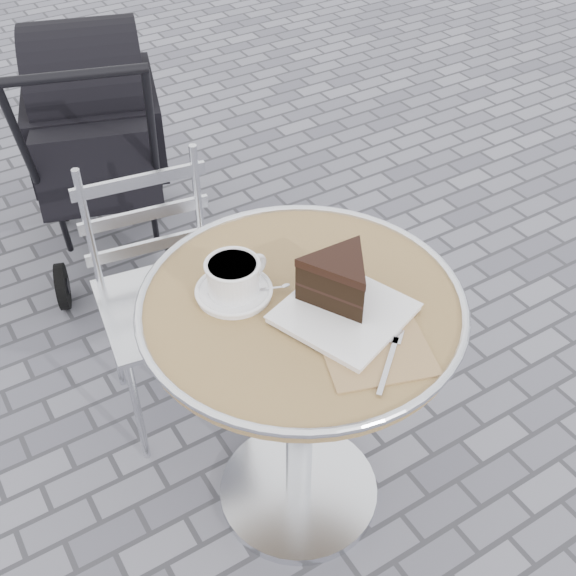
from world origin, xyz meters
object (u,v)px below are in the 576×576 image
cake_plate_set (341,288)px  baby_stroller (98,145)px  cappuccino_set (234,280)px  bistro_chair (156,265)px  cafe_table (301,354)px

cake_plate_set → baby_stroller: size_ratio=0.39×
cappuccino_set → bistro_chair: size_ratio=0.23×
bistro_chair → baby_stroller: 0.83m
cafe_table → bistro_chair: 0.57m
cappuccino_set → bistro_chair: (-0.01, 0.46, -0.27)m
baby_stroller → cappuccino_set: bearing=-76.7°
cafe_table → baby_stroller: bearing=90.1°
cake_plate_set → bistro_chair: cake_plate_set is taller
baby_stroller → cake_plate_set: bearing=-69.5°
bistro_chair → cake_plate_set: bearing=-64.7°
cake_plate_set → baby_stroller: (-0.06, 1.44, -0.35)m
cafe_table → cake_plate_set: bearing=-46.4°
cafe_table → baby_stroller: baby_stroller is taller
cappuccino_set → baby_stroller: baby_stroller is taller
cafe_table → cake_plate_set: (0.06, -0.06, 0.22)m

